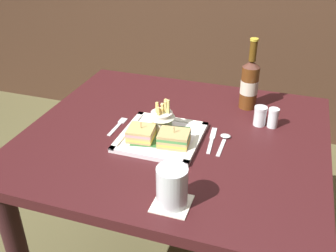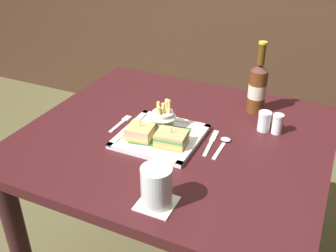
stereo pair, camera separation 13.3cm
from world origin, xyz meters
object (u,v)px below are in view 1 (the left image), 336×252
Objects in this scene: dining_table at (175,166)px; salt_shaker at (260,117)px; sandwich_half_left at (141,133)px; fries_cup at (162,117)px; pepper_shaker at (273,119)px; fork at (118,125)px; knife at (212,139)px; square_plate at (161,137)px; beer_bottle at (250,83)px; spoon at (224,139)px; water_glass at (172,188)px; sandwich_half_right at (174,139)px.

salt_shaker is at bearing 29.76° from dining_table.
sandwich_half_left reaches higher than dining_table.
fries_cup reaches higher than pepper_shaker.
fork is (-0.21, -0.01, 0.14)m from dining_table.
knife reaches higher than dining_table.
fries_cup is at bearing 106.02° from square_plate.
sandwich_half_left is 0.34× the size of beer_bottle.
beer_bottle is 2.10× the size of fork.
sandwich_half_left is 0.71× the size of fork.
square_plate is at bearing -146.40° from salt_shaker.
fork is at bearing -175.99° from fries_cup.
salt_shaker is (0.10, 0.14, 0.03)m from spoon.
knife is (0.03, 0.36, -0.05)m from water_glass.
sandwich_half_left is at bearing -149.67° from pepper_shaker.
sandwich_half_right reaches higher than pepper_shaker.
spoon is at bearing 79.11° from water_glass.
dining_table is 3.74× the size of beer_bottle.
water_glass is at bearing -66.77° from fries_cup.
beer_bottle reaches higher than water_glass.
sandwich_half_right is 0.14m from knife.
fries_cup is at bearing -178.21° from dining_table.
water_glass is at bearing -54.03° from sandwich_half_left.
fries_cup is at bearing -178.64° from knife.
sandwich_half_left is at bearing -147.85° from square_plate.
spoon is at bearing 32.19° from sandwich_half_right.
square_plate is 1.95× the size of spoon.
dining_table is at bearing -153.93° from pepper_shaker.
pepper_shaker is at bearing 26.07° from dining_table.
beer_bottle reaches higher than dining_table.
beer_bottle is 2.02× the size of spoon.
beer_bottle is 0.31m from knife.
sandwich_half_left is 0.69× the size of spoon.
sandwich_half_left reaches higher than fork.
beer_bottle is at bearing 130.17° from pepper_shaker.
sandwich_half_left is at bearing -129.26° from beer_bottle.
dining_table is 0.35m from salt_shaker.
beer_bottle is 0.52m from fork.
square_plate is 0.18m from fork.
square_plate is 2.31× the size of fries_cup.
sandwich_half_right is at bearing -49.41° from fries_cup.
fork is at bearing -162.35° from pepper_shaker.
salt_shaker reaches higher than dining_table.
sandwich_half_left is 0.48m from beer_bottle.
spoon is at bearing -124.14° from salt_shaker.
square_plate is 0.42m from beer_bottle.
salt_shaker reaches higher than fork.
dining_table is 3.86× the size of square_plate.
beer_bottle reaches higher than sandwich_half_right.
sandwich_half_left is 0.83× the size of water_glass.
fries_cup is 0.19m from knife.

